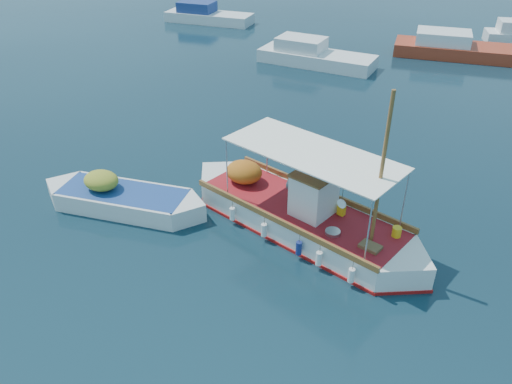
% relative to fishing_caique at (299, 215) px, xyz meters
% --- Properties ---
extents(ground, '(160.00, 160.00, 0.00)m').
position_rel_fishing_caique_xyz_m(ground, '(0.06, -0.72, -0.50)').
color(ground, black).
rests_on(ground, ground).
extents(fishing_caique, '(9.08, 4.17, 5.72)m').
position_rel_fishing_caique_xyz_m(fishing_caique, '(0.00, 0.00, 0.00)').
color(fishing_caique, white).
rests_on(fishing_caique, ground).
extents(dinghy, '(6.16, 2.59, 1.53)m').
position_rel_fishing_caique_xyz_m(dinghy, '(-6.08, -1.72, -0.18)').
color(dinghy, white).
rests_on(dinghy, ground).
extents(bg_boat_nw, '(7.36, 2.47, 1.80)m').
position_rel_fishing_caique_xyz_m(bg_boat_nw, '(-6.12, 16.88, -0.01)').
color(bg_boat_nw, silver).
rests_on(bg_boat_nw, ground).
extents(bg_boat_n, '(8.94, 4.12, 1.80)m').
position_rel_fishing_caique_xyz_m(bg_boat_n, '(1.81, 22.80, -0.01)').
color(bg_boat_n, '#A0311A').
rests_on(bg_boat_n, ground).
extents(bg_boat_far_w, '(7.42, 3.15, 1.80)m').
position_rel_fishing_caique_xyz_m(bg_boat_far_w, '(-18.16, 23.44, -0.01)').
color(bg_boat_far_w, silver).
rests_on(bg_boat_far_w, ground).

